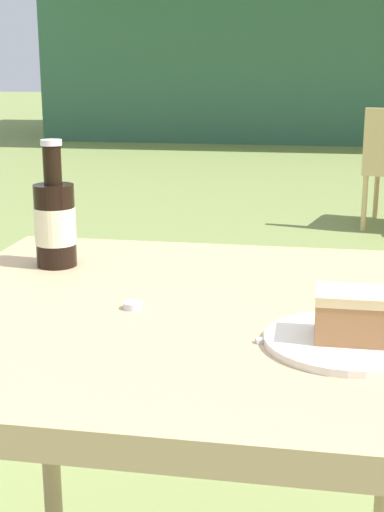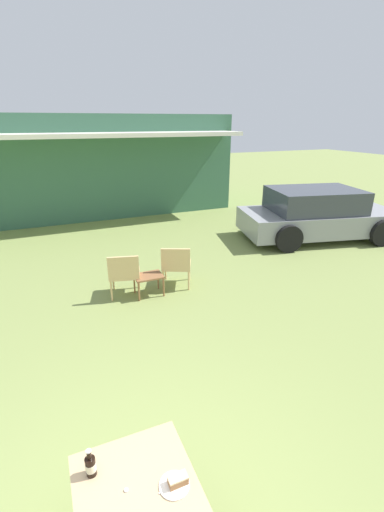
# 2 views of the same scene
# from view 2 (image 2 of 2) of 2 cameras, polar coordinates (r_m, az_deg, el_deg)

# --- Properties ---
(cabin_building) EXTENTS (9.80, 5.05, 3.22)m
(cabin_building) POSITION_cam_2_polar(r_m,az_deg,el_deg) (13.06, -17.94, 14.48)
(cabin_building) COLOR #38664C
(cabin_building) RESTS_ON ground_plane
(parked_car) EXTENTS (4.43, 2.69, 1.35)m
(parked_car) POSITION_cam_2_polar(r_m,az_deg,el_deg) (9.92, 20.15, 6.51)
(parked_car) COLOR gray
(parked_car) RESTS_ON ground_plane
(wicker_chair_cushioned) EXTENTS (0.65, 0.63, 0.84)m
(wicker_chair_cushioned) POSITION_cam_2_polar(r_m,az_deg,el_deg) (6.30, -11.21, -2.58)
(wicker_chair_cushioned) COLOR tan
(wicker_chair_cushioned) RESTS_ON ground_plane
(wicker_chair_plain) EXTENTS (0.70, 0.69, 0.84)m
(wicker_chair_plain) POSITION_cam_2_polar(r_m,az_deg,el_deg) (6.53, -2.64, -1.25)
(wicker_chair_plain) COLOR tan
(wicker_chair_plain) RESTS_ON ground_plane
(garden_side_table) EXTENTS (0.51, 0.38, 0.39)m
(garden_side_table) POSITION_cam_2_polar(r_m,az_deg,el_deg) (6.31, -7.27, -3.62)
(garden_side_table) COLOR brown
(garden_side_table) RESTS_ON ground_plane
(patio_table) EXTENTS (0.80, 0.77, 0.76)m
(patio_table) POSITION_cam_2_polar(r_m,az_deg,el_deg) (2.83, -9.30, -34.23)
(patio_table) COLOR tan
(patio_table) RESTS_ON ground_plane
(cake_on_plate) EXTENTS (0.21, 0.21, 0.07)m
(cake_on_plate) POSITION_cam_2_polar(r_m,az_deg,el_deg) (2.72, -2.62, -33.49)
(cake_on_plate) COLOR silver
(cake_on_plate) RESTS_ON patio_table
(cola_bottle_near) EXTENTS (0.07, 0.07, 0.22)m
(cola_bottle_near) POSITION_cam_2_polar(r_m,az_deg,el_deg) (2.80, -16.53, -30.49)
(cola_bottle_near) COLOR black
(cola_bottle_near) RESTS_ON patio_table
(fork) EXTENTS (0.15, 0.07, 0.01)m
(fork) POSITION_cam_2_polar(r_m,az_deg,el_deg) (2.74, -4.01, -33.76)
(fork) COLOR silver
(fork) RESTS_ON patio_table
(loose_bottle_cap) EXTENTS (0.03, 0.03, 0.01)m
(loose_bottle_cap) POSITION_cam_2_polar(r_m,az_deg,el_deg) (2.74, -10.90, -33.96)
(loose_bottle_cap) COLOR silver
(loose_bottle_cap) RESTS_ON patio_table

